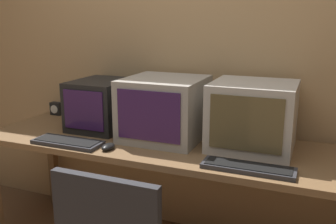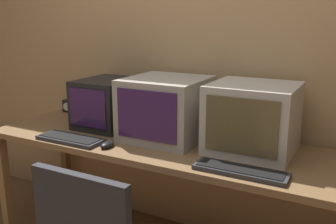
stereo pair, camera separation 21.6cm
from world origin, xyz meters
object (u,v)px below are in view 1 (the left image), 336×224
Objects in this scene: mouse_near_keyboard at (108,147)px; monitor_left at (101,104)px; monitor_center at (165,108)px; keyboard_main at (68,142)px; monitor_right at (253,116)px; keyboard_side at (248,168)px; desk_clock at (56,109)px.

monitor_left is at bearing 126.03° from mouse_near_keyboard.
monitor_left is 4.02× the size of mouse_near_keyboard.
keyboard_main is (-0.48, -0.33, -0.17)m from monitor_center.
monitor_left is 0.47m from monitor_center.
monitor_center is 4.57× the size of mouse_near_keyboard.
keyboard_main is 0.27m from mouse_near_keyboard.
monitor_right reaches higher than monitor_left.
monitor_right is at bearing 97.63° from keyboard_side.
monitor_left is 0.55m from desk_clock.
keyboard_side is (0.05, -0.34, -0.17)m from monitor_right.
keyboard_side is (1.05, 0.01, 0.00)m from keyboard_main.
keyboard_side is at bearing -18.89° from monitor_left.
keyboard_side is at bearing -82.37° from monitor_right.
desk_clock reaches higher than mouse_near_keyboard.
monitor_right is 4.70× the size of desk_clock.
monitor_center is 0.68m from keyboard_side.
monitor_left reaches higher than keyboard_main.
monitor_left is 0.93× the size of keyboard_side.
keyboard_main is 4.06× the size of mouse_near_keyboard.
monitor_center reaches higher than mouse_near_keyboard.
monitor_center reaches higher than monitor_left.
monitor_right reaches higher than mouse_near_keyboard.
monitor_center is at bearing 34.61° from keyboard_main.
monitor_center is 4.89× the size of desk_clock.
monitor_right reaches higher than desk_clock.
monitor_left is at bearing 175.43° from monitor_center.
keyboard_side is at bearing -18.78° from desk_clock.
monitor_center is at bearing 57.16° from mouse_near_keyboard.
desk_clock is (-0.51, 0.54, 0.04)m from keyboard_main.
desk_clock is at bearing 133.24° from keyboard_main.
keyboard_side is 4.65× the size of desk_clock.
monitor_center is 1.04× the size of monitor_right.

